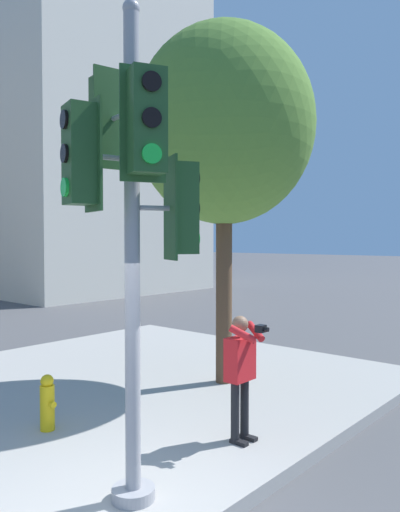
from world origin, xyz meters
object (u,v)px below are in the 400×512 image
(traffic_signal_pole, at_px, (130,192))
(person_photographer, at_px, (241,366))
(fire_hydrant, at_px, (47,403))
(street_tree, at_px, (224,126))

(traffic_signal_pole, height_order, person_photographer, traffic_signal_pole)
(person_photographer, height_order, fire_hydrant, person_photographer)
(person_photographer, distance_m, street_tree, 4.44)
(person_photographer, bearing_deg, street_tree, 42.95)
(street_tree, bearing_deg, fire_hydrant, 173.28)
(person_photographer, relative_size, fire_hydrant, 2.12)
(traffic_signal_pole, bearing_deg, fire_hydrant, 78.16)
(street_tree, bearing_deg, person_photographer, -137.05)
(traffic_signal_pole, relative_size, street_tree, 0.77)
(traffic_signal_pole, distance_m, fire_hydrant, 3.48)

